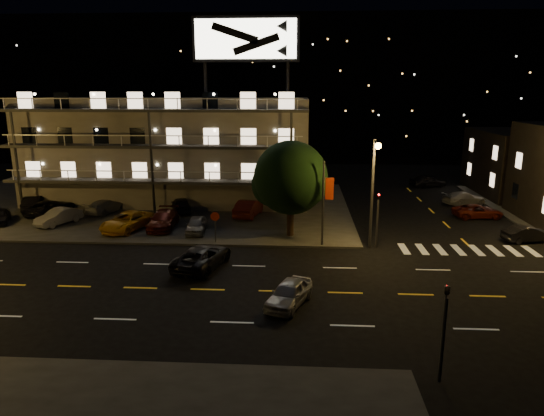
# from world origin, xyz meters

# --- Properties ---
(ground) EXTENTS (140.00, 140.00, 0.00)m
(ground) POSITION_xyz_m (0.00, 0.00, 0.00)
(ground) COLOR black
(ground) RESTS_ON ground
(curb_nw) EXTENTS (44.00, 24.00, 0.15)m
(curb_nw) POSITION_xyz_m (-14.00, 20.00, 0.07)
(curb_nw) COLOR #31312F
(curb_nw) RESTS_ON ground
(motel) EXTENTS (28.00, 13.80, 18.10)m
(motel) POSITION_xyz_m (-9.94, 23.88, 5.34)
(motel) COLOR #9C9688
(motel) RESTS_ON ground
(hill_backdrop) EXTENTS (120.00, 25.00, 24.00)m
(hill_backdrop) POSITION_xyz_m (-5.94, 68.78, 11.55)
(hill_backdrop) COLOR black
(hill_backdrop) RESTS_ON ground
(streetlight_nc) EXTENTS (0.44, 1.92, 8.00)m
(streetlight_nc) POSITION_xyz_m (8.50, 7.94, 4.96)
(streetlight_nc) COLOR #2D2D30
(streetlight_nc) RESTS_ON ground
(signal_nw) EXTENTS (0.20, 0.27, 4.60)m
(signal_nw) POSITION_xyz_m (9.00, 8.50, 2.57)
(signal_nw) COLOR #2D2D30
(signal_nw) RESTS_ON ground
(signal_sw) EXTENTS (0.20, 0.27, 4.60)m
(signal_sw) POSITION_xyz_m (9.00, -8.50, 2.57)
(signal_sw) COLOR #2D2D30
(signal_sw) RESTS_ON ground
(banner_north) EXTENTS (0.83, 0.16, 6.40)m
(banner_north) POSITION_xyz_m (5.09, 8.40, 3.43)
(banner_north) COLOR #2D2D30
(banner_north) RESTS_ON ground
(stop_sign) EXTENTS (0.91, 0.11, 2.61)m
(stop_sign) POSITION_xyz_m (-3.00, 8.57, 1.71)
(stop_sign) COLOR #2D2D30
(stop_sign) RESTS_ON ground
(tree) EXTENTS (5.94, 5.72, 7.48)m
(tree) POSITION_xyz_m (2.53, 10.70, 4.59)
(tree) COLOR black
(tree) RESTS_ON curb_nw
(lot_car_1) EXTENTS (2.99, 4.30, 1.34)m
(lot_car_1) POSITION_xyz_m (-17.23, 12.71, 0.82)
(lot_car_1) COLOR #9A9B9F
(lot_car_1) RESTS_ON curb_nw
(lot_car_2) EXTENTS (3.85, 5.64, 1.43)m
(lot_car_2) POSITION_xyz_m (-10.78, 11.43, 0.87)
(lot_car_2) COLOR gold
(lot_car_2) RESTS_ON curb_nw
(lot_car_3) EXTENTS (2.22, 4.97, 1.41)m
(lot_car_3) POSITION_xyz_m (-7.99, 12.13, 0.86)
(lot_car_3) COLOR #58170C
(lot_car_3) RESTS_ON curb_nw
(lot_car_4) EXTENTS (1.71, 3.69, 1.22)m
(lot_car_4) POSITION_xyz_m (-5.01, 11.09, 0.76)
(lot_car_4) COLOR #9A9B9F
(lot_car_4) RESTS_ON curb_nw
(lot_car_5) EXTENTS (2.70, 4.44, 1.38)m
(lot_car_5) POSITION_xyz_m (-22.06, 17.45, 0.84)
(lot_car_5) COLOR black
(lot_car_5) RESTS_ON curb_nw
(lot_car_6) EXTENTS (3.46, 5.37, 1.38)m
(lot_car_6) POSITION_xyz_m (-19.53, 15.78, 0.84)
(lot_car_6) COLOR black
(lot_car_6) RESTS_ON curb_nw
(lot_car_7) EXTENTS (2.94, 4.62, 1.25)m
(lot_car_7) POSITION_xyz_m (-14.80, 16.85, 0.77)
(lot_car_7) COLOR #9A9B9F
(lot_car_7) RESTS_ON curb_nw
(lot_car_8) EXTENTS (2.92, 4.51, 1.43)m
(lot_car_8) POSITION_xyz_m (-7.80, 17.42, 0.86)
(lot_car_8) COLOR black
(lot_car_8) RESTS_ON curb_nw
(lot_car_9) EXTENTS (2.53, 4.91, 1.54)m
(lot_car_9) POSITION_xyz_m (-1.29, 16.40, 0.92)
(lot_car_9) COLOR #58170C
(lot_car_9) RESTS_ON curb_nw
(side_car_0) EXTENTS (3.98, 2.18, 1.24)m
(side_car_0) POSITION_xyz_m (20.76, 10.52, 0.62)
(side_car_0) COLOR black
(side_car_0) RESTS_ON ground
(side_car_1) EXTENTS (4.59, 2.48, 1.22)m
(side_car_1) POSITION_xyz_m (19.50, 17.57, 0.61)
(side_car_1) COLOR #58170C
(side_car_1) RESTS_ON ground
(side_car_2) EXTENTS (4.78, 3.13, 1.29)m
(side_car_2) POSITION_xyz_m (19.96, 22.87, 0.64)
(side_car_2) COLOR #9A9B9F
(side_car_2) RESTS_ON ground
(side_car_3) EXTENTS (4.67, 3.01, 1.48)m
(side_car_3) POSITION_xyz_m (18.58, 31.91, 0.74)
(side_car_3) COLOR black
(side_car_3) RESTS_ON ground
(road_car_east) EXTENTS (2.89, 4.25, 1.34)m
(road_car_east) POSITION_xyz_m (2.81, -1.77, 0.67)
(road_car_east) COLOR #9A9B9F
(road_car_east) RESTS_ON ground
(road_car_west) EXTENTS (3.64, 5.72, 1.47)m
(road_car_west) POSITION_xyz_m (-3.01, 3.61, 0.73)
(road_car_west) COLOR black
(road_car_west) RESTS_ON ground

